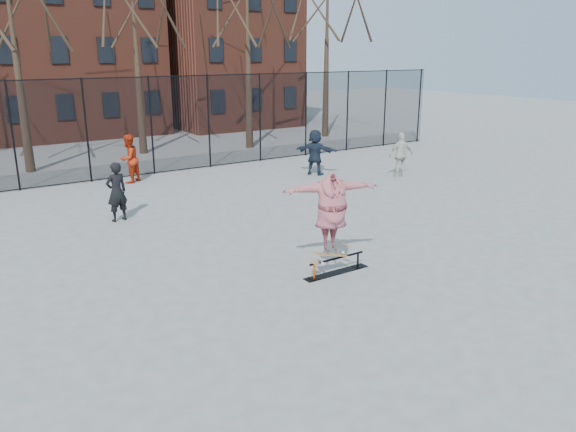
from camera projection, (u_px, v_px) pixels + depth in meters
ground at (318, 282)px, 12.53m from camera, size 100.00×100.00×0.00m
skate_rail at (337, 267)px, 13.00m from camera, size 1.74×0.27×0.38m
skateboard at (330, 257)px, 12.81m from camera, size 0.94×0.22×0.11m
skater at (331, 216)px, 12.54m from camera, size 2.33×1.23×1.83m
bystander_black at (117, 192)px, 16.79m from camera, size 0.72×0.54×1.80m
bystander_red at (129, 159)px, 21.71m from camera, size 1.16×1.10×1.88m
bystander_white at (401, 155)px, 22.78m from camera, size 1.13×0.71×1.80m
bystander_navy at (315, 152)px, 23.12m from camera, size 1.47×1.74×1.88m
fence at (122, 127)px, 22.28m from camera, size 34.03×0.07×4.00m
rowhouses at (55, 30)px, 31.87m from camera, size 29.00×7.00×13.00m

